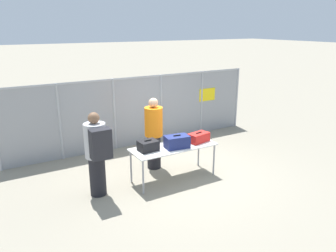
{
  "coord_description": "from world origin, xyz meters",
  "views": [
    {
      "loc": [
        -3.77,
        -5.93,
        3.32
      ],
      "look_at": [
        -0.09,
        0.45,
        1.05
      ],
      "focal_mm": 35.0,
      "sensor_mm": 36.0,
      "label": 1
    }
  ],
  "objects": [
    {
      "name": "inspection_table",
      "position": [
        -0.29,
        -0.15,
        0.72
      ],
      "size": [
        1.91,
        0.73,
        0.78
      ],
      "color": "silver",
      "rests_on": "ground_plane"
    },
    {
      "name": "utility_trailer",
      "position": [
        0.46,
        4.29,
        0.39
      ],
      "size": [
        3.54,
        2.16,
        0.65
      ],
      "color": "#B2B2B7",
      "rests_on": "ground_plane"
    },
    {
      "name": "traveler_hooded",
      "position": [
        -1.99,
        -0.06,
        0.96
      ],
      "size": [
        0.43,
        0.67,
        1.74
      ],
      "rotation": [
        0.0,
        0.0,
        0.04
      ],
      "color": "black",
      "rests_on": "ground_plane"
    },
    {
      "name": "suitcase_black",
      "position": [
        -0.89,
        -0.09,
        0.88
      ],
      "size": [
        0.42,
        0.33,
        0.24
      ],
      "color": "black",
      "rests_on": "inspection_table"
    },
    {
      "name": "suitcase_navy",
      "position": [
        -0.27,
        -0.25,
        0.91
      ],
      "size": [
        0.56,
        0.38,
        0.29
      ],
      "color": "navy",
      "rests_on": "inspection_table"
    },
    {
      "name": "suitcase_red",
      "position": [
        0.35,
        -0.19,
        0.88
      ],
      "size": [
        0.52,
        0.36,
        0.23
      ],
      "color": "red",
      "rests_on": "inspection_table"
    },
    {
      "name": "fence_section",
      "position": [
        0.02,
        2.28,
        1.03
      ],
      "size": [
        7.35,
        0.07,
        1.97
      ],
      "color": "#9EA0A5",
      "rests_on": "ground_plane"
    },
    {
      "name": "security_worker_near",
      "position": [
        -0.39,
        0.6,
        0.89
      ],
      "size": [
        0.43,
        0.43,
        1.73
      ],
      "rotation": [
        0.0,
        0.0,
        3.21
      ],
      "color": "black",
      "rests_on": "ground_plane"
    },
    {
      "name": "ground_plane",
      "position": [
        0.0,
        0.0,
        0.0
      ],
      "size": [
        120.0,
        120.0,
        0.0
      ],
      "primitive_type": "plane",
      "color": "gray"
    }
  ]
}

